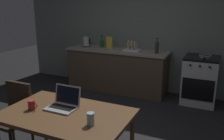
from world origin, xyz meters
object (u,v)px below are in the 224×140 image
Objects in this scene: stove_oven at (200,80)px; cereal_box at (109,43)px; chair at (14,114)px; dish_rack at (133,48)px; coffee_mug at (32,105)px; drinking_glass at (91,119)px; electric_kettle at (86,42)px; bottle_b at (102,42)px; dining_table at (66,119)px; laptop at (63,104)px; frying_pan at (205,56)px; bottle at (157,46)px.

cereal_box reaches higher than stove_oven.
dish_rack reaches higher than chair.
drinking_glass is (0.74, -0.04, 0.01)m from coffee_mug.
bottle_b is (0.34, 0.08, 0.01)m from electric_kettle.
bottle_b is (-1.02, 2.81, 0.33)m from dining_table.
bottle_b is (-1.38, 2.92, 0.20)m from drinking_glass.
chair is 0.80m from laptop.
chair is 3.53× the size of cereal_box.
electric_kettle is 0.89× the size of cereal_box.
dish_rack is (-1.40, 0.03, 0.02)m from frying_pan.
drinking_glass is at bearing -104.07° from stove_oven.
frying_pan is at bearing 1.27° from bottle.
chair reaches higher than stove_oven.
chair is at bearing -112.95° from bottle.
electric_kettle is at bearing 104.30° from laptop.
dining_table is 2.71m from bottle.
dining_table is 3.06m from electric_kettle.
cereal_box is at bearing 2.06° from electric_kettle.
bottle_b is at bearing 177.74° from stove_oven.
bottle reaches higher than dining_table.
coffee_mug is at bearing -117.38° from stove_oven.
chair is 1.26m from drinking_glass.
coffee_mug is 2.86m from cereal_box.
bottle is 1.17× the size of cereal_box.
frying_pan is at bearing 53.59° from laptop.
bottle is at bearing -176.74° from stove_oven.
dish_rack is (-0.64, 2.84, 0.13)m from drinking_glass.
bottle_b is (-2.09, 0.08, 0.56)m from stove_oven.
dining_table is 3.41× the size of frying_pan.
dining_table is at bearing -70.12° from bottle_b.
bottle is at bearing 44.85° from chair.
electric_kettle is 1.60m from bottle.
bottle is at bearing 71.27° from laptop.
chair is (-1.92, -2.62, 0.08)m from stove_oven.
bottle is (1.60, -0.05, 0.03)m from electric_kettle.
cereal_box reaches higher than chair.
electric_kettle is at bearing 78.72° from chair.
bottle_b is (-1.26, 0.13, -0.03)m from bottle.
frying_pan reaches higher than chair.
dining_table is 3.92× the size of dish_rack.
bottle reaches higher than dish_rack.
bottle is (0.24, 2.68, 0.35)m from dining_table.
dish_rack is at bearing 95.72° from dining_table.
frying_pan is (1.97, 2.59, 0.39)m from chair.
frying_pan is 1.40m from dish_rack.
drinking_glass is at bearing -35.89° from laptop.
stove_oven is 0.67× the size of dining_table.
dining_table is 10.82× the size of drinking_glass.
coffee_mug is at bearing -81.46° from cereal_box.
laptop reaches higher than stove_oven.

